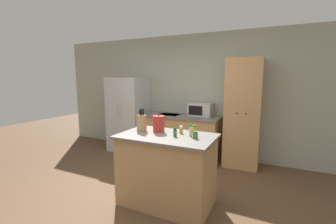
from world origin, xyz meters
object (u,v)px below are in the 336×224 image
pantry_cabinet (243,113)px  microwave (201,109)px  spice_bottle_pale_salt (175,132)px  refrigerator (129,114)px  fire_extinguisher (111,138)px  spice_bottle_green_herb (194,130)px  knife_block (142,122)px  spice_bottle_tall_dark (191,131)px  spice_bottle_short_red (181,130)px  kettle (159,124)px  spice_bottle_amber_oil (195,135)px

pantry_cabinet → microwave: pantry_cabinet is taller
microwave → spice_bottle_pale_salt: 1.91m
refrigerator → fire_extinguisher: size_ratio=3.77×
pantry_cabinet → microwave: 0.85m
refrigerator → spice_bottle_pale_salt: refrigerator is taller
spice_bottle_green_herb → knife_block: bearing=-170.8°
pantry_cabinet → fire_extinguisher: size_ratio=4.55×
spice_bottle_tall_dark → spice_bottle_short_red: (-0.17, 0.09, -0.02)m
microwave → knife_block: size_ratio=1.47×
pantry_cabinet → kettle: 1.92m
spice_bottle_tall_dark → fire_extinguisher: (-2.68, 1.65, -0.81)m
spice_bottle_green_herb → refrigerator: bearing=144.0°
pantry_cabinet → spice_bottle_tall_dark: size_ratio=13.77×
microwave → spice_bottle_short_red: size_ratio=4.74×
microwave → spice_bottle_amber_oil: microwave is taller
knife_block → spice_bottle_tall_dark: (0.71, 0.04, -0.05)m
spice_bottle_short_red → spice_bottle_pale_salt: size_ratio=0.92×
refrigerator → spice_bottle_green_herb: refrigerator is taller
spice_bottle_tall_dark → spice_bottle_amber_oil: (0.09, -0.09, -0.03)m
spice_bottle_pale_salt → kettle: bearing=156.6°
refrigerator → spice_bottle_pale_salt: (1.93, -1.73, 0.15)m
microwave → spice_bottle_tall_dark: 1.84m
pantry_cabinet → kettle: bearing=-118.0°
spice_bottle_short_red → spice_bottle_green_herb: 0.18m
spice_bottle_pale_salt → knife_block: bearing=173.0°
knife_block → spice_bottle_tall_dark: 0.71m
knife_block → fire_extinguisher: 2.73m
microwave → spice_bottle_green_herb: size_ratio=3.75×
spice_bottle_short_red → fire_extinguisher: 3.06m
spice_bottle_amber_oil → kettle: kettle is taller
pantry_cabinet → knife_block: pantry_cabinet is taller
microwave → spice_bottle_green_herb: (0.44, -1.71, -0.03)m
refrigerator → kettle: (1.63, -1.60, 0.21)m
spice_bottle_amber_oil → spice_bottle_pale_salt: bearing=-177.0°
kettle → microwave: bearing=88.3°
spice_bottle_short_red → refrigerator: bearing=141.6°
spice_bottle_amber_oil → kettle: 0.59m
spice_bottle_tall_dark → refrigerator: bearing=142.3°
microwave → spice_bottle_amber_oil: bearing=-74.5°
fire_extinguisher → knife_block: bearing=-40.6°
fire_extinguisher → spice_bottle_short_red: bearing=-31.9°
spice_bottle_tall_dark → kettle: bearing=176.3°
pantry_cabinet → microwave: size_ratio=4.29×
refrigerator → microwave: 1.70m
spice_bottle_tall_dark → spice_bottle_green_herb: (0.02, 0.08, -0.01)m
knife_block → spice_bottle_pale_salt: (0.54, -0.07, -0.07)m
pantry_cabinet → spice_bottle_short_red: 1.74m
refrigerator → microwave: bearing=5.5°
microwave → fire_extinguisher: size_ratio=1.06×
spice_bottle_short_red → spice_bottle_amber_oil: (0.26, -0.17, -0.00)m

